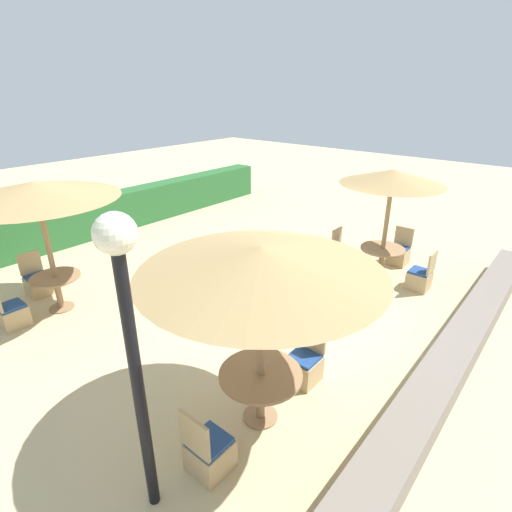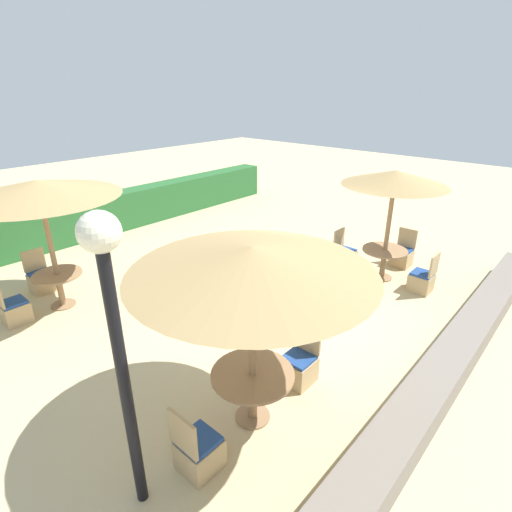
# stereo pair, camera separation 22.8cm
# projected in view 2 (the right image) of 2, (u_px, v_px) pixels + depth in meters

# --- Properties ---
(ground_plane) EXTENTS (40.00, 40.00, 0.00)m
(ground_plane) POSITION_uv_depth(u_px,v_px,m) (277.00, 303.00, 8.39)
(ground_plane) COLOR #C6B284
(hedge_row) EXTENTS (13.00, 0.70, 1.16)m
(hedge_row) POSITION_uv_depth(u_px,v_px,m) (108.00, 213.00, 12.23)
(hedge_row) COLOR #28602D
(hedge_row) RESTS_ON ground_plane
(stone_border) EXTENTS (10.00, 0.56, 0.47)m
(stone_border) POSITION_uv_depth(u_px,v_px,m) (449.00, 363.00, 6.21)
(stone_border) COLOR slate
(stone_border) RESTS_ON ground_plane
(lamp_post) EXTENTS (0.36, 0.36, 3.32)m
(lamp_post) POSITION_uv_depth(u_px,v_px,m) (113.00, 316.00, 3.52)
(lamp_post) COLOR black
(lamp_post) RESTS_ON ground_plane
(parasol_back_left) EXTENTS (2.94, 2.94, 2.63)m
(parasol_back_left) POSITION_uv_depth(u_px,v_px,m) (38.00, 189.00, 7.32)
(parasol_back_left) COLOR #93704C
(parasol_back_left) RESTS_ON ground_plane
(round_table_back_left) EXTENTS (0.95, 0.95, 0.73)m
(round_table_back_left) POSITION_uv_depth(u_px,v_px,m) (59.00, 282.00, 8.08)
(round_table_back_left) COLOR #93704C
(round_table_back_left) RESTS_ON ground_plane
(patio_chair_back_left_north) EXTENTS (0.46, 0.46, 0.93)m
(patio_chair_back_left_north) POSITION_uv_depth(u_px,v_px,m) (41.00, 280.00, 8.78)
(patio_chair_back_left_north) COLOR tan
(patio_chair_back_left_north) RESTS_ON ground_plane
(patio_chair_back_left_west) EXTENTS (0.46, 0.46, 0.93)m
(patio_chair_back_left_west) POSITION_uv_depth(u_px,v_px,m) (14.00, 310.00, 7.62)
(patio_chair_back_left_west) COLOR tan
(patio_chair_back_left_west) RESTS_ON ground_plane
(parasol_front_right) EXTENTS (2.26, 2.26, 2.55)m
(parasol_front_right) POSITION_uv_depth(u_px,v_px,m) (395.00, 178.00, 8.53)
(parasol_front_right) COLOR #93704C
(parasol_front_right) RESTS_ON ground_plane
(round_table_front_right) EXTENTS (1.01, 1.01, 0.73)m
(round_table_front_right) POSITION_uv_depth(u_px,v_px,m) (384.00, 256.00, 9.25)
(round_table_front_right) COLOR #93704C
(round_table_front_right) RESTS_ON ground_plane
(patio_chair_front_right_south) EXTENTS (0.46, 0.46, 0.93)m
(patio_chair_front_right_south) POSITION_uv_depth(u_px,v_px,m) (422.00, 280.00, 8.77)
(patio_chair_front_right_south) COLOR tan
(patio_chair_front_right_south) RESTS_ON ground_plane
(patio_chair_front_right_north) EXTENTS (0.46, 0.46, 0.93)m
(patio_chair_front_right_north) POSITION_uv_depth(u_px,v_px,m) (344.00, 256.00, 10.00)
(patio_chair_front_right_north) COLOR tan
(patio_chair_front_right_north) RESTS_ON ground_plane
(patio_chair_front_right_east) EXTENTS (0.46, 0.46, 0.93)m
(patio_chair_front_right_east) POSITION_uv_depth(u_px,v_px,m) (402.00, 256.00, 10.03)
(patio_chair_front_right_east) COLOR tan
(patio_chair_front_right_east) RESTS_ON ground_plane
(parasol_front_left) EXTENTS (2.95, 2.95, 2.54)m
(parasol_front_left) POSITION_uv_depth(u_px,v_px,m) (252.00, 261.00, 4.58)
(parasol_front_left) COLOR #93704C
(parasol_front_left) RESTS_ON ground_plane
(round_table_front_left) EXTENTS (1.11, 1.11, 0.75)m
(round_table_front_left) POSITION_uv_depth(u_px,v_px,m) (253.00, 382.00, 5.28)
(round_table_front_left) COLOR #93704C
(round_table_front_left) RESTS_ON ground_plane
(patio_chair_front_left_west) EXTENTS (0.46, 0.46, 0.93)m
(patio_chair_front_left_west) POSITION_uv_depth(u_px,v_px,m) (198.00, 451.00, 4.69)
(patio_chair_front_left_west) COLOR tan
(patio_chair_front_left_west) RESTS_ON ground_plane
(patio_chair_front_left_east) EXTENTS (0.46, 0.46, 0.93)m
(patio_chair_front_left_east) POSITION_uv_depth(u_px,v_px,m) (299.00, 366.00, 6.11)
(patio_chair_front_left_east) COLOR tan
(patio_chair_front_left_east) RESTS_ON ground_plane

